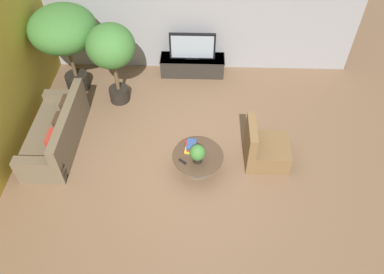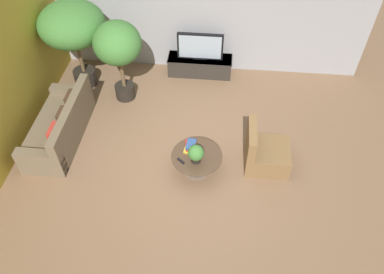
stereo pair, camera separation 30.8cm
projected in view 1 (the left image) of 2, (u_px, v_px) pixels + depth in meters
ground_plane at (185, 169)px, 6.94m from camera, size 24.00×24.00×0.00m
back_wall_stone at (191, 8)px, 8.09m from camera, size 7.40×0.12×3.00m
media_console at (192, 65)px, 8.79m from camera, size 1.50×0.50×0.43m
television at (192, 46)px, 8.42m from camera, size 1.04×0.13×0.63m
coffee_table at (198, 160)px, 6.76m from camera, size 0.92×0.92×0.38m
couch_by_wall at (57, 133)px, 7.19m from camera, size 0.84×2.00×0.84m
armchair_wicker at (264, 149)px, 6.92m from camera, size 0.80×0.76×0.86m
potted_palm_tall at (64, 32)px, 7.54m from camera, size 1.37×1.37×1.96m
potted_palm_corner at (111, 50)px, 7.35m from camera, size 0.96×0.96×1.82m
potted_plant_tabletop at (198, 153)px, 6.44m from camera, size 0.29×0.29×0.36m
book_stack at (191, 146)px, 6.77m from camera, size 0.24×0.34×0.10m
remote_black at (182, 161)px, 6.57m from camera, size 0.15×0.13×0.02m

